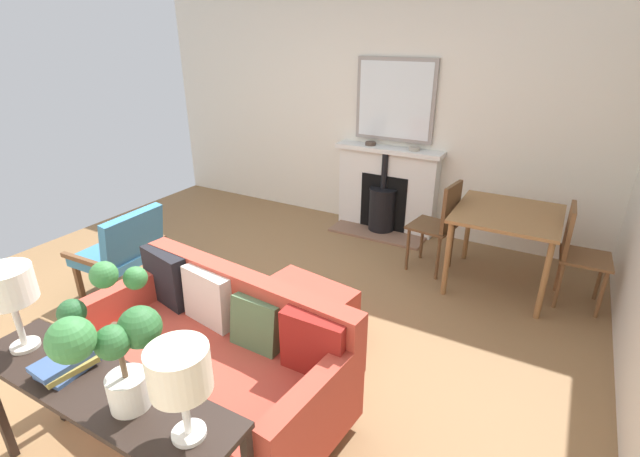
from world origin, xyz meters
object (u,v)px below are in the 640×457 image
at_px(mantel_bowl_near, 371,143).
at_px(table_lamp_far_end, 180,373).
at_px(sofa, 215,355).
at_px(armchair_accent, 123,249).
at_px(potted_plant, 112,340).
at_px(dining_chair_near_fireplace, 441,221).
at_px(table_lamp_near_end, 7,288).
at_px(mantel_bowl_far, 414,149).
at_px(dining_chair_by_back_wall, 576,248).
at_px(fireplace, 386,194).
at_px(dining_table, 507,222).
at_px(book_stack, 66,364).
at_px(console_table, 101,400).
at_px(ottoman, 301,309).

bearing_deg(mantel_bowl_near, table_lamp_far_end, 13.22).
bearing_deg(sofa, armchair_accent, -110.84).
distance_m(mantel_bowl_near, potted_plant, 4.01).
bearing_deg(potted_plant, dining_chair_near_fireplace, 171.65).
height_order(armchair_accent, table_lamp_near_end, table_lamp_near_end).
relative_size(mantel_bowl_far, dining_chair_by_back_wall, 0.14).
relative_size(fireplace, mantel_bowl_near, 9.92).
distance_m(table_lamp_far_end, dining_table, 3.29).
height_order(sofa, book_stack, sofa).
distance_m(table_lamp_near_end, dining_table, 3.72).
height_order(sofa, dining_chair_by_back_wall, dining_chair_by_back_wall).
distance_m(armchair_accent, console_table, 2.06).
relative_size(fireplace, table_lamp_near_end, 2.74).
height_order(mantel_bowl_far, book_stack, mantel_bowl_far).
bearing_deg(fireplace, book_stack, -1.44).
distance_m(sofa, dining_chair_near_fireplace, 2.53).
relative_size(armchair_accent, console_table, 0.55).
relative_size(fireplace, console_table, 0.82).
distance_m(fireplace, potted_plant, 4.02).
distance_m(mantel_bowl_near, armchair_accent, 2.89).
bearing_deg(mantel_bowl_near, fireplace, 86.15).
xyz_separation_m(mantel_bowl_near, potted_plant, (3.97, 0.62, 0.08)).
xyz_separation_m(fireplace, console_table, (3.90, 0.12, 0.18)).
distance_m(mantel_bowl_near, mantel_bowl_far, 0.53).
bearing_deg(potted_plant, armchair_accent, -127.46).
xyz_separation_m(sofa, dining_chair_near_fireplace, (-2.41, 0.73, 0.19)).
relative_size(mantel_bowl_near, potted_plant, 0.19).
bearing_deg(console_table, dining_chair_near_fireplace, 166.91).
bearing_deg(console_table, dining_chair_by_back_wall, 149.13).
xyz_separation_m(sofa, dining_chair_by_back_wall, (-2.42, 1.90, 0.17)).
relative_size(ottoman, console_table, 0.53).
distance_m(fireplace, dining_chair_near_fireplace, 1.14).
distance_m(console_table, table_lamp_far_end, 0.70).
distance_m(book_stack, dining_table, 3.53).
bearing_deg(dining_chair_by_back_wall, potted_plant, -26.89).
xyz_separation_m(console_table, table_lamp_far_end, (0.00, 0.57, 0.41)).
bearing_deg(armchair_accent, ottoman, 99.45).
bearing_deg(book_stack, dining_chair_by_back_wall, 146.34).
bearing_deg(sofa, table_lamp_far_end, 37.00).
xyz_separation_m(armchair_accent, table_lamp_far_end, (1.35, 2.12, 0.56)).
relative_size(mantel_bowl_far, sofa, 0.07).
height_order(table_lamp_near_end, dining_table, table_lamp_near_end).
height_order(mantel_bowl_far, ottoman, mantel_bowl_far).
xyz_separation_m(potted_plant, book_stack, (-0.04, -0.48, -0.35)).
height_order(ottoman, table_lamp_near_end, table_lamp_near_end).
height_order(armchair_accent, potted_plant, potted_plant).
height_order(mantel_bowl_near, console_table, mantel_bowl_near).
bearing_deg(mantel_bowl_near, ottoman, 10.95).
distance_m(fireplace, mantel_bowl_far, 0.65).
relative_size(console_table, table_lamp_far_end, 3.56).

